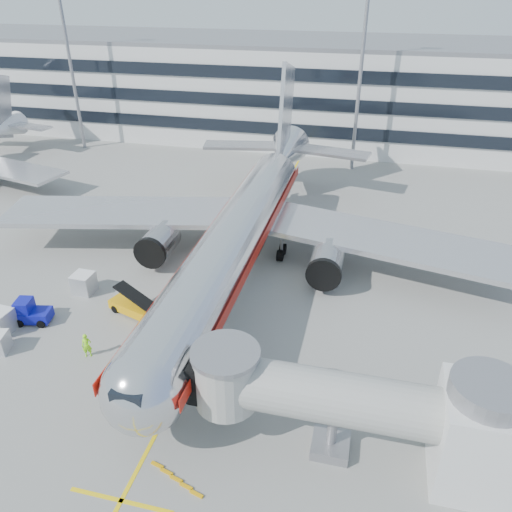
% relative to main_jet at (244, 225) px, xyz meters
% --- Properties ---
extents(ground, '(180.00, 180.00, 0.00)m').
position_rel_main_jet_xyz_m(ground, '(0.00, -11.72, -4.23)').
color(ground, gray).
rests_on(ground, ground).
extents(lead_in_line, '(0.25, 70.00, 0.01)m').
position_rel_main_jet_xyz_m(lead_in_line, '(0.00, -1.72, -4.23)').
color(lead_in_line, yellow).
rests_on(lead_in_line, ground).
extents(stop_bar, '(6.00, 0.25, 0.01)m').
position_rel_main_jet_xyz_m(stop_bar, '(0.00, -25.72, -4.23)').
color(stop_bar, yellow).
rests_on(stop_bar, ground).
extents(main_jet, '(50.95, 48.70, 16.06)m').
position_rel_main_jet_xyz_m(main_jet, '(0.00, 0.00, 0.00)').
color(main_jet, silver).
rests_on(main_jet, ground).
extents(jet_bridge, '(17.80, 4.50, 7.00)m').
position_rel_main_jet_xyz_m(jet_bridge, '(12.18, -19.72, -0.36)').
color(jet_bridge, silver).
rests_on(jet_bridge, ground).
extents(terminal, '(150.00, 24.25, 15.60)m').
position_rel_main_jet_xyz_m(terminal, '(0.00, 46.23, 3.57)').
color(terminal, silver).
rests_on(terminal, ground).
extents(light_mast_west, '(2.40, 1.20, 25.45)m').
position_rel_main_jet_xyz_m(light_mast_west, '(-35.00, 30.28, 10.64)').
color(light_mast_west, gray).
rests_on(light_mast_west, ground).
extents(light_mast_centre, '(2.40, 1.20, 25.45)m').
position_rel_main_jet_xyz_m(light_mast_centre, '(8.00, 30.28, 10.64)').
color(light_mast_centre, gray).
rests_on(light_mast_centre, ground).
extents(belt_loader, '(5.15, 3.14, 2.41)m').
position_rel_main_jet_xyz_m(belt_loader, '(-6.55, -9.95, -3.55)').
color(belt_loader, '#E29E09').
rests_on(belt_loader, ground).
extents(baggage_tug, '(2.97, 2.19, 2.04)m').
position_rel_main_jet_xyz_m(baggage_tug, '(-14.36, -12.90, -3.35)').
color(baggage_tug, '#0E119A').
rests_on(baggage_tug, ground).
extents(cargo_container_left, '(1.88, 1.88, 1.87)m').
position_rel_main_jet_xyz_m(cargo_container_left, '(-15.88, -14.57, -3.29)').
color(cargo_container_left, silver).
rests_on(cargo_container_left, ground).
extents(cargo_container_right, '(1.77, 1.77, 1.82)m').
position_rel_main_jet_xyz_m(cargo_container_right, '(-12.49, -7.99, -3.32)').
color(cargo_container_right, silver).
rests_on(cargo_container_right, ground).
extents(ramp_worker, '(0.83, 0.71, 1.92)m').
position_rel_main_jet_xyz_m(ramp_worker, '(-7.75, -15.61, -3.28)').
color(ramp_worker, '#94FF1A').
rests_on(ramp_worker, ground).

